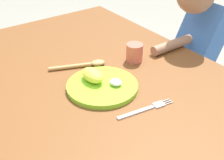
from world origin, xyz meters
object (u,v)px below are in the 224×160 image
at_px(person, 197,66).
at_px(plate, 101,84).
at_px(spoon, 85,65).
at_px(fork, 147,109).
at_px(drinking_cup, 134,53).

bearing_deg(person, plate, 96.34).
bearing_deg(spoon, fork, -65.85).
bearing_deg(drinking_cup, spoon, -111.48).
bearing_deg(spoon, person, 12.50).
xyz_separation_m(fork, person, (-0.27, 0.59, -0.16)).
xyz_separation_m(plate, spoon, (-0.17, 0.03, -0.01)).
bearing_deg(person, fork, 114.58).
height_order(fork, person, person).
xyz_separation_m(plate, fork, (0.20, 0.05, -0.01)).
xyz_separation_m(drinking_cup, person, (0.02, 0.41, -0.19)).
distance_m(fork, drinking_cup, 0.34).
relative_size(plate, drinking_cup, 3.45).
relative_size(fork, person, 0.20).
distance_m(fork, spoon, 0.36).
distance_m(plate, person, 0.66).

